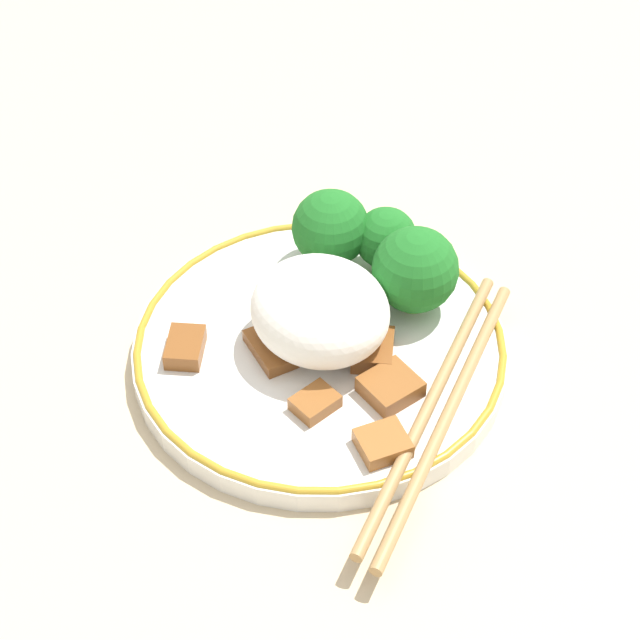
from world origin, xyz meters
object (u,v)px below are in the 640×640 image
broccoli_back_left (415,270)px  broccoli_back_right (331,228)px  plate (320,349)px  chopsticks (441,407)px  broccoli_back_center (386,239)px

broccoli_back_left → broccoli_back_right: bearing=-177.6°
plate → broccoli_back_right: broccoli_back_right is taller
broccoli_back_left → broccoli_back_right: broccoli_back_left is taller
chopsticks → broccoli_back_center: bearing=142.4°
broccoli_back_right → chopsticks: size_ratio=0.25×
broccoli_back_right → chopsticks: (0.13, -0.06, -0.03)m
plate → chopsticks: 0.09m
broccoli_back_right → chopsticks: broccoli_back_right is taller
plate → broccoli_back_left: broccoli_back_left is taller
plate → broccoli_back_right: 0.08m
broccoli_back_left → chopsticks: 0.09m
broccoli_back_center → chopsticks: broccoli_back_center is taller
broccoli_back_left → broccoli_back_center: bearing=155.1°
broccoli_back_right → chopsticks: bearing=-24.0°
broccoli_back_center → chopsticks: 0.13m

